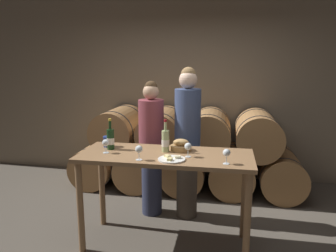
# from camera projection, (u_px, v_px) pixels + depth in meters

# --- Properties ---
(ground_plane) EXTENTS (10.00, 10.00, 0.00)m
(ground_plane) POSITION_uv_depth(u_px,v_px,m) (166.00, 243.00, 3.37)
(ground_plane) COLOR #564F44
(stone_wall_back) EXTENTS (10.00, 0.12, 3.20)m
(stone_wall_back) POSITION_uv_depth(u_px,v_px,m) (191.00, 76.00, 5.12)
(stone_wall_back) COLOR #7F705B
(stone_wall_back) RESTS_ON ground_plane
(barrel_stack) EXTENTS (3.29, 0.94, 1.16)m
(barrel_stack) POSITION_uv_depth(u_px,v_px,m) (185.00, 152.00, 4.76)
(barrel_stack) COLOR #9E7042
(barrel_stack) RESTS_ON ground_plane
(tasting_table) EXTENTS (1.69, 0.68, 0.96)m
(tasting_table) POSITION_uv_depth(u_px,v_px,m) (166.00, 167.00, 3.21)
(tasting_table) COLOR olive
(tasting_table) RESTS_ON ground_plane
(person_left) EXTENTS (0.30, 0.30, 1.62)m
(person_left) POSITION_uv_depth(u_px,v_px,m) (151.00, 147.00, 3.89)
(person_left) COLOR #2D334C
(person_left) RESTS_ON ground_plane
(person_right) EXTENTS (0.30, 0.30, 1.78)m
(person_right) POSITION_uv_depth(u_px,v_px,m) (187.00, 141.00, 3.80)
(person_right) COLOR #4C4238
(person_right) RESTS_ON ground_plane
(wine_bottle_red) EXTENTS (0.08, 0.08, 0.32)m
(wine_bottle_red) POSITION_uv_depth(u_px,v_px,m) (111.00, 139.00, 3.33)
(wine_bottle_red) COLOR #193819
(wine_bottle_red) RESTS_ON tasting_table
(wine_bottle_white) EXTENTS (0.08, 0.08, 0.32)m
(wine_bottle_white) POSITION_uv_depth(u_px,v_px,m) (165.00, 141.00, 3.24)
(wine_bottle_white) COLOR #ADBC7F
(wine_bottle_white) RESTS_ON tasting_table
(blue_crock) EXTENTS (0.11, 0.11, 0.11)m
(blue_crock) POSITION_uv_depth(u_px,v_px,m) (108.00, 141.00, 3.44)
(blue_crock) COLOR navy
(blue_crock) RESTS_ON tasting_table
(bread_basket) EXTENTS (0.21, 0.21, 0.12)m
(bread_basket) POSITION_uv_depth(u_px,v_px,m) (181.00, 146.00, 3.29)
(bread_basket) COLOR #A87F4C
(bread_basket) RESTS_ON tasting_table
(cheese_plate) EXTENTS (0.25, 0.25, 0.04)m
(cheese_plate) POSITION_uv_depth(u_px,v_px,m) (172.00, 159.00, 2.98)
(cheese_plate) COLOR white
(cheese_plate) RESTS_ON tasting_table
(wine_glass_far_left) EXTENTS (0.07, 0.07, 0.14)m
(wine_glass_far_left) POSITION_uv_depth(u_px,v_px,m) (106.00, 143.00, 3.20)
(wine_glass_far_left) COLOR white
(wine_glass_far_left) RESTS_ON tasting_table
(wine_glass_left) EXTENTS (0.07, 0.07, 0.14)m
(wine_glass_left) POSITION_uv_depth(u_px,v_px,m) (139.00, 150.00, 2.97)
(wine_glass_left) COLOR white
(wine_glass_left) RESTS_ON tasting_table
(wine_glass_center) EXTENTS (0.07, 0.07, 0.14)m
(wine_glass_center) POSITION_uv_depth(u_px,v_px,m) (188.00, 147.00, 3.07)
(wine_glass_center) COLOR white
(wine_glass_center) RESTS_ON tasting_table
(wine_glass_right) EXTENTS (0.07, 0.07, 0.14)m
(wine_glass_right) POSITION_uv_depth(u_px,v_px,m) (227.00, 153.00, 2.86)
(wine_glass_right) COLOR white
(wine_glass_right) RESTS_ON tasting_table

